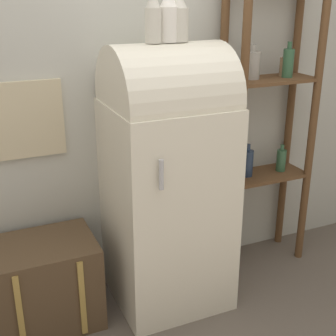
# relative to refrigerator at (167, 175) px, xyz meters

# --- Properties ---
(ground_plane) EXTENTS (12.00, 12.00, 0.00)m
(ground_plane) POSITION_rel_refrigerator_xyz_m (0.00, -0.25, -0.79)
(ground_plane) COLOR #60564C
(wall_back) EXTENTS (7.00, 0.09, 2.70)m
(wall_back) POSITION_rel_refrigerator_xyz_m (-0.01, 0.33, 0.56)
(wall_back) COLOR #B7B7AD
(wall_back) RESTS_ON ground_plane
(refrigerator) EXTENTS (0.63, 0.64, 1.51)m
(refrigerator) POSITION_rel_refrigerator_xyz_m (0.00, 0.00, 0.00)
(refrigerator) COLOR silver
(refrigerator) RESTS_ON ground_plane
(suitcase_trunk) EXTENTS (0.58, 0.44, 0.49)m
(suitcase_trunk) POSITION_rel_refrigerator_xyz_m (-0.72, 0.05, -0.55)
(suitcase_trunk) COLOR brown
(suitcase_trunk) RESTS_ON ground_plane
(shelf_unit) EXTENTS (0.59, 0.28, 1.88)m
(shelf_unit) POSITION_rel_refrigerator_xyz_m (0.75, 0.14, 0.26)
(shelf_unit) COLOR brown
(shelf_unit) RESTS_ON ground_plane
(vase_left) EXTENTS (0.08, 0.08, 0.26)m
(vase_left) POSITION_rel_refrigerator_xyz_m (-0.08, -0.01, 0.84)
(vase_left) COLOR beige
(vase_left) RESTS_ON refrigerator
(vase_center) EXTENTS (0.10, 0.10, 0.26)m
(vase_center) POSITION_rel_refrigerator_xyz_m (0.01, -0.00, 0.84)
(vase_center) COLOR white
(vase_center) RESTS_ON refrigerator
(vase_right) EXTENTS (0.11, 0.11, 0.25)m
(vase_right) POSITION_rel_refrigerator_xyz_m (0.06, 0.00, 0.84)
(vase_right) COLOR beige
(vase_right) RESTS_ON refrigerator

